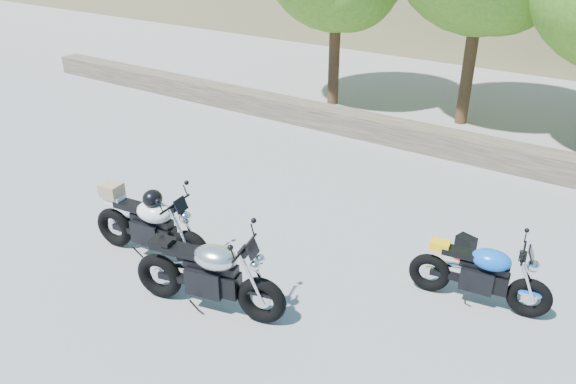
% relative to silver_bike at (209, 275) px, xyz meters
% --- Properties ---
extents(ground, '(90.00, 90.00, 0.00)m').
position_rel_silver_bike_xyz_m(ground, '(-0.39, 1.07, -0.51)').
color(ground, gray).
rests_on(ground, ground).
extents(stone_wall, '(22.00, 0.55, 0.50)m').
position_rel_silver_bike_xyz_m(stone_wall, '(-0.39, 6.57, -0.26)').
color(stone_wall, '#43392D').
rests_on(stone_wall, ground).
extents(silver_bike, '(2.07, 0.76, 1.05)m').
position_rel_silver_bike_xyz_m(silver_bike, '(0.00, 0.00, 0.00)').
color(silver_bike, black).
rests_on(silver_bike, ground).
extents(white_bike, '(2.03, 0.64, 1.12)m').
position_rel_silver_bike_xyz_m(white_bike, '(-1.51, 0.45, 0.04)').
color(white_bike, black).
rests_on(white_bike, ground).
extents(blue_bike, '(1.80, 0.57, 0.90)m').
position_rel_silver_bike_xyz_m(blue_bike, '(2.80, 2.00, -0.07)').
color(blue_bike, black).
rests_on(blue_bike, ground).
extents(backpack, '(0.30, 0.28, 0.36)m').
position_rel_silver_bike_xyz_m(backpack, '(2.34, 2.95, -0.34)').
color(backpack, black).
rests_on(backpack, ground).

